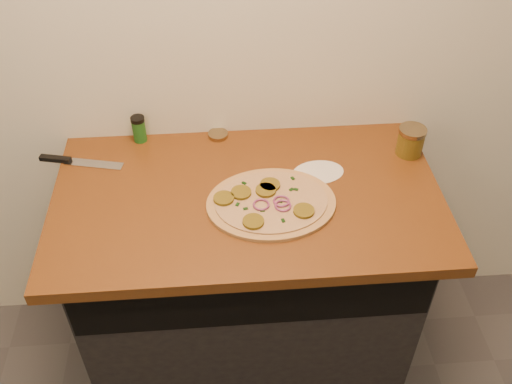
{
  "coord_description": "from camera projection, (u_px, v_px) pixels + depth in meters",
  "views": [
    {
      "loc": [
        -0.08,
        0.12,
        2.08
      ],
      "look_at": [
        0.02,
        1.37,
        0.95
      ],
      "focal_mm": 40.0,
      "sensor_mm": 36.0,
      "label": 1
    }
  ],
  "objects": [
    {
      "name": "cabinet",
      "position": [
        248.0,
        282.0,
        2.09
      ],
      "size": [
        1.1,
        0.6,
        0.86
      ],
      "primitive_type": "cube",
      "color": "black",
      "rests_on": "ground"
    },
    {
      "name": "countertop",
      "position": [
        247.0,
        198.0,
        1.77
      ],
      "size": [
        1.2,
        0.7,
        0.04
      ],
      "primitive_type": "cube",
      "color": "brown",
      "rests_on": "cabinet"
    },
    {
      "name": "pizza",
      "position": [
        270.0,
        202.0,
        1.71
      ],
      "size": [
        0.4,
        0.4,
        0.03
      ],
      "color": "tan",
      "rests_on": "countertop"
    },
    {
      "name": "chefs_knife",
      "position": [
        74.0,
        161.0,
        1.86
      ],
      "size": [
        0.28,
        0.09,
        0.02
      ],
      "color": "#B7BAC1",
      "rests_on": "countertop"
    },
    {
      "name": "mason_jar_lid",
      "position": [
        218.0,
        135.0,
        1.97
      ],
      "size": [
        0.07,
        0.07,
        0.01
      ],
      "primitive_type": "cylinder",
      "rotation": [
        0.0,
        0.0,
        0.04
      ],
      "color": "#8E7852",
      "rests_on": "countertop"
    },
    {
      "name": "salsa_jar",
      "position": [
        411.0,
        141.0,
        1.87
      ],
      "size": [
        0.09,
        0.09,
        0.1
      ],
      "color": "maroon",
      "rests_on": "countertop"
    },
    {
      "name": "spice_shaker",
      "position": [
        139.0,
        129.0,
        1.93
      ],
      "size": [
        0.05,
        0.05,
        0.09
      ],
      "color": "#1F601E",
      "rests_on": "countertop"
    },
    {
      "name": "flour_spill",
      "position": [
        318.0,
        172.0,
        1.83
      ],
      "size": [
        0.19,
        0.19,
        0.0
      ],
      "primitive_type": "cylinder",
      "rotation": [
        0.0,
        0.0,
        0.14
      ],
      "color": "silver",
      "rests_on": "countertop"
    }
  ]
}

